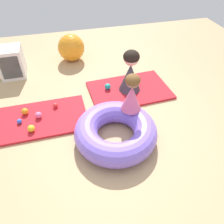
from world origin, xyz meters
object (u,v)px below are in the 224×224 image
object	(u,v)px
child_in_pink	(132,93)
play_ball_red	(55,105)
inflatable_cushion	(116,132)
exercise_ball_large	(71,48)
storage_cube	(11,63)
play_ball_pink	(38,115)
play_ball_teal	(108,87)
play_ball_orange	(25,111)
play_ball_blue	(19,121)
adult_seated	(130,72)
play_ball_yellow	(31,128)

from	to	relation	value
child_in_pink	play_ball_red	xyz separation A→B (m)	(-1.04, 0.63, -0.50)
inflatable_cushion	child_in_pink	bearing A→B (deg)	40.16
exercise_ball_large	storage_cube	distance (m)	1.21
play_ball_pink	exercise_ball_large	bearing A→B (deg)	67.84
inflatable_cushion	exercise_ball_large	world-z (taller)	exercise_ball_large
play_ball_teal	play_ball_pink	world-z (taller)	play_ball_teal
child_in_pink	play_ball_orange	distance (m)	1.69
play_ball_blue	adult_seated	bearing A→B (deg)	12.75
play_ball_yellow	play_ball_teal	distance (m)	1.48
adult_seated	play_ball_orange	distance (m)	1.80
play_ball_yellow	play_ball_pink	xyz separation A→B (m)	(0.10, 0.26, -0.00)
play_ball_pink	storage_cube	bearing A→B (deg)	107.59
play_ball_teal	exercise_ball_large	xyz separation A→B (m)	(-0.47, 1.30, 0.18)
play_ball_pink	exercise_ball_large	world-z (taller)	exercise_ball_large
play_ball_yellow	play_ball_teal	world-z (taller)	play_ball_teal
play_ball_yellow	play_ball_blue	bearing A→B (deg)	129.84
play_ball_blue	play_ball_pink	bearing A→B (deg)	10.48
adult_seated	exercise_ball_large	xyz separation A→B (m)	(-0.84, 1.39, -0.12)
inflatable_cushion	play_ball_pink	xyz separation A→B (m)	(-1.02, 0.68, -0.07)
play_ball_yellow	play_ball_teal	size ratio (longest dim) A/B	0.94
storage_cube	play_ball_orange	bearing A→B (deg)	-79.20
adult_seated	play_ball_red	size ratio (longest dim) A/B	9.29
child_in_pink	storage_cube	bearing A→B (deg)	-137.55
play_ball_red	play_ball_orange	distance (m)	0.47
exercise_ball_large	play_ball_yellow	bearing A→B (deg)	-112.03
play_ball_pink	storage_cube	size ratio (longest dim) A/B	0.18
play_ball_pink	adult_seated	bearing A→B (deg)	13.15
storage_cube	child_in_pink	bearing A→B (deg)	-46.37
exercise_ball_large	play_ball_pink	bearing A→B (deg)	-112.16
child_in_pink	play_ball_red	distance (m)	1.32
play_ball_red	exercise_ball_large	world-z (taller)	exercise_ball_large
play_ball_orange	play_ball_blue	xyz separation A→B (m)	(-0.08, -0.19, -0.02)
play_ball_orange	play_ball_yellow	bearing A→B (deg)	-75.92
play_ball_red	play_ball_teal	xyz separation A→B (m)	(0.92, 0.27, 0.01)
play_ball_red	exercise_ball_large	size ratio (longest dim) A/B	0.14
play_ball_orange	storage_cube	distance (m)	1.29
play_ball_orange	play_ball_pink	distance (m)	0.24
adult_seated	play_ball_blue	distance (m)	1.91
child_in_pink	exercise_ball_large	distance (m)	2.30
storage_cube	inflatable_cushion	bearing A→B (deg)	-54.71
exercise_ball_large	adult_seated	bearing A→B (deg)	-58.94
play_ball_orange	exercise_ball_large	world-z (taller)	exercise_ball_large
inflatable_cushion	play_ball_red	bearing A→B (deg)	131.40
play_ball_yellow	exercise_ball_large	xyz separation A→B (m)	(0.82, 2.02, 0.19)
play_ball_teal	play_ball_blue	distance (m)	1.55
play_ball_orange	exercise_ball_large	size ratio (longest dim) A/B	0.19
inflatable_cushion	storage_cube	bearing A→B (deg)	125.29
play_ball_teal	play_ball_orange	xyz separation A→B (m)	(-1.39, -0.32, -0.00)
child_in_pink	storage_cube	world-z (taller)	child_in_pink
play_ball_orange	child_in_pink	bearing A→B (deg)	-20.99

